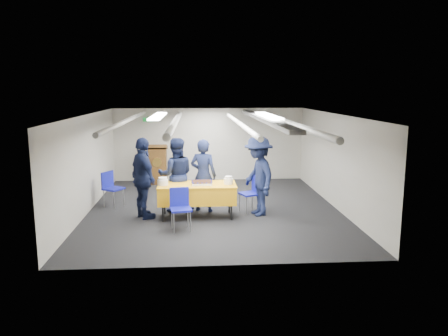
{
  "coord_description": "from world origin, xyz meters",
  "views": [
    {
      "loc": [
        -0.47,
        -10.34,
        2.89
      ],
      "look_at": [
        0.23,
        -0.2,
        1.05
      ],
      "focal_mm": 35.0,
      "sensor_mm": 36.0,
      "label": 1
    }
  ],
  "objects_px": {
    "sailor_a": "(203,175)",
    "chair_left": "(111,185)",
    "chair_near": "(180,204)",
    "sailor_d": "(258,176)",
    "sheet_cake": "(202,183)",
    "podium": "(158,164)",
    "sailor_b": "(176,175)",
    "chair_right": "(253,190)",
    "sailor_c": "(143,178)",
    "serving_table": "(197,193)"
  },
  "relations": [
    {
      "from": "sailor_a",
      "to": "chair_left",
      "type": "bearing_deg",
      "value": 4.71
    },
    {
      "from": "chair_near",
      "to": "sailor_d",
      "type": "relative_size",
      "value": 0.47
    },
    {
      "from": "sailor_d",
      "to": "chair_near",
      "type": "bearing_deg",
      "value": -77.12
    },
    {
      "from": "sheet_cake",
      "to": "podium",
      "type": "xyz_separation_m",
      "value": [
        -1.3,
        3.76,
        -0.2
      ]
    },
    {
      "from": "chair_left",
      "to": "sailor_a",
      "type": "xyz_separation_m",
      "value": [
        2.3,
        -0.59,
        0.34
      ]
    },
    {
      "from": "sheet_cake",
      "to": "sailor_b",
      "type": "xyz_separation_m",
      "value": [
        -0.61,
        0.58,
        0.07
      ]
    },
    {
      "from": "sailor_a",
      "to": "sailor_d",
      "type": "relative_size",
      "value": 0.94
    },
    {
      "from": "chair_right",
      "to": "chair_left",
      "type": "height_order",
      "value": "same"
    },
    {
      "from": "chair_left",
      "to": "sailor_c",
      "type": "bearing_deg",
      "value": -49.79
    },
    {
      "from": "sheet_cake",
      "to": "sailor_b",
      "type": "height_order",
      "value": "sailor_b"
    },
    {
      "from": "chair_left",
      "to": "sailor_c",
      "type": "height_order",
      "value": "sailor_c"
    },
    {
      "from": "sailor_c",
      "to": "chair_right",
      "type": "bearing_deg",
      "value": -111.66
    },
    {
      "from": "sheet_cake",
      "to": "sailor_d",
      "type": "bearing_deg",
      "value": 6.1
    },
    {
      "from": "chair_left",
      "to": "sailor_a",
      "type": "height_order",
      "value": "sailor_a"
    },
    {
      "from": "chair_right",
      "to": "chair_near",
      "type": "bearing_deg",
      "value": -144.59
    },
    {
      "from": "serving_table",
      "to": "sailor_b",
      "type": "distance_m",
      "value": 0.79
    },
    {
      "from": "podium",
      "to": "chair_right",
      "type": "relative_size",
      "value": 1.44
    },
    {
      "from": "chair_right",
      "to": "sailor_a",
      "type": "distance_m",
      "value": 1.22
    },
    {
      "from": "chair_right",
      "to": "sailor_b",
      "type": "distance_m",
      "value": 1.86
    },
    {
      "from": "serving_table",
      "to": "sailor_d",
      "type": "distance_m",
      "value": 1.46
    },
    {
      "from": "chair_right",
      "to": "sailor_a",
      "type": "height_order",
      "value": "sailor_a"
    },
    {
      "from": "podium",
      "to": "sailor_c",
      "type": "height_order",
      "value": "sailor_c"
    },
    {
      "from": "podium",
      "to": "sailor_a",
      "type": "xyz_separation_m",
      "value": [
        1.34,
        -3.19,
        0.26
      ]
    },
    {
      "from": "sailor_b",
      "to": "serving_table",
      "type": "bearing_deg",
      "value": 129.89
    },
    {
      "from": "podium",
      "to": "sailor_c",
      "type": "distance_m",
      "value": 3.73
    },
    {
      "from": "sailor_a",
      "to": "sailor_c",
      "type": "height_order",
      "value": "sailor_c"
    },
    {
      "from": "podium",
      "to": "chair_left",
      "type": "bearing_deg",
      "value": -110.11
    },
    {
      "from": "serving_table",
      "to": "chair_left",
      "type": "height_order",
      "value": "chair_left"
    },
    {
      "from": "chair_near",
      "to": "sailor_a",
      "type": "bearing_deg",
      "value": 69.31
    },
    {
      "from": "sailor_d",
      "to": "podium",
      "type": "bearing_deg",
      "value": -159.44
    },
    {
      "from": "chair_near",
      "to": "sailor_d",
      "type": "xyz_separation_m",
      "value": [
        1.77,
        0.94,
        0.39
      ]
    },
    {
      "from": "sailor_c",
      "to": "chair_left",
      "type": "bearing_deg",
      "value": 10.6
    },
    {
      "from": "sheet_cake",
      "to": "sailor_c",
      "type": "distance_m",
      "value": 1.32
    },
    {
      "from": "serving_table",
      "to": "podium",
      "type": "height_order",
      "value": "podium"
    },
    {
      "from": "chair_right",
      "to": "sailor_b",
      "type": "relative_size",
      "value": 0.49
    },
    {
      "from": "serving_table",
      "to": "chair_left",
      "type": "xyz_separation_m",
      "value": [
        -2.14,
        1.1,
        -0.03
      ]
    },
    {
      "from": "podium",
      "to": "chair_right",
      "type": "bearing_deg",
      "value": -53.3
    },
    {
      "from": "sheet_cake",
      "to": "sailor_c",
      "type": "bearing_deg",
      "value": 178.24
    },
    {
      "from": "podium",
      "to": "sailor_a",
      "type": "bearing_deg",
      "value": -67.16
    },
    {
      "from": "sailor_c",
      "to": "chair_near",
      "type": "bearing_deg",
      "value": -164.74
    },
    {
      "from": "sheet_cake",
      "to": "chair_near",
      "type": "bearing_deg",
      "value": -120.46
    },
    {
      "from": "chair_near",
      "to": "sheet_cake",
      "type": "bearing_deg",
      "value": 59.54
    },
    {
      "from": "chair_right",
      "to": "sailor_d",
      "type": "bearing_deg",
      "value": -70.46
    },
    {
      "from": "sheet_cake",
      "to": "podium",
      "type": "height_order",
      "value": "podium"
    },
    {
      "from": "chair_left",
      "to": "sailor_a",
      "type": "bearing_deg",
      "value": -14.41
    },
    {
      "from": "serving_table",
      "to": "chair_near",
      "type": "height_order",
      "value": "chair_near"
    },
    {
      "from": "chair_left",
      "to": "sailor_d",
      "type": "relative_size",
      "value": 0.47
    },
    {
      "from": "podium",
      "to": "chair_near",
      "type": "bearing_deg",
      "value": -79.7
    },
    {
      "from": "serving_table",
      "to": "chair_right",
      "type": "xyz_separation_m",
      "value": [
        1.32,
        0.34,
        -0.03
      ]
    },
    {
      "from": "chair_right",
      "to": "chair_left",
      "type": "bearing_deg",
      "value": 167.57
    }
  ]
}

